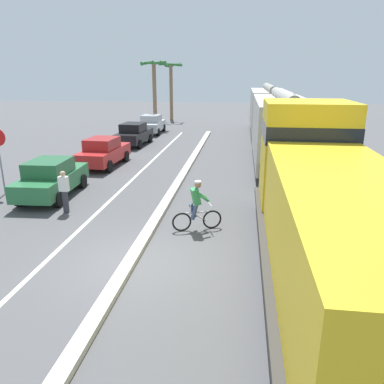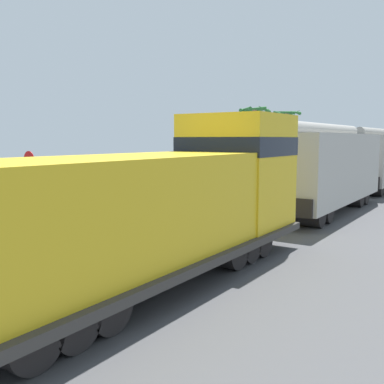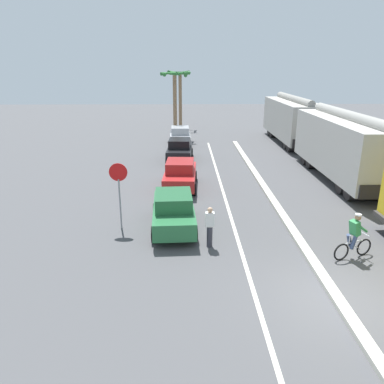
# 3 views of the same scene
# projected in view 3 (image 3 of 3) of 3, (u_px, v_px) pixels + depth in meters

# --- Properties ---
(ground_plane) EXTENTS (120.00, 120.00, 0.00)m
(ground_plane) POSITION_uv_depth(u_px,v_px,m) (336.00, 300.00, 11.21)
(ground_plane) COLOR #4C4C4F
(median_curb) EXTENTS (0.36, 36.00, 0.16)m
(median_curb) POSITION_uv_depth(u_px,v_px,m) (285.00, 219.00, 16.87)
(median_curb) COLOR beige
(median_curb) RESTS_ON ground
(lane_stripe) EXTENTS (0.14, 36.00, 0.01)m
(lane_stripe) POSITION_uv_depth(u_px,v_px,m) (232.00, 221.00, 16.85)
(lane_stripe) COLOR silver
(lane_stripe) RESTS_ON ground
(hopper_car_lead) EXTENTS (2.90, 10.60, 4.18)m
(hopper_car_lead) POSITION_uv_depth(u_px,v_px,m) (345.00, 146.00, 22.40)
(hopper_car_lead) COLOR #AFADA5
(hopper_car_lead) RESTS_ON ground
(hopper_car_middle) EXTENTS (2.90, 10.60, 4.18)m
(hopper_car_middle) POSITION_uv_depth(u_px,v_px,m) (292.00, 120.00, 33.38)
(hopper_car_middle) COLOR #A2A098
(hopper_car_middle) RESTS_ON ground
(parked_car_green) EXTENTS (1.99, 4.28, 1.62)m
(parked_car_green) POSITION_uv_depth(u_px,v_px,m) (174.00, 210.00, 15.90)
(parked_car_green) COLOR #286B3D
(parked_car_green) RESTS_ON ground
(parked_car_red) EXTENTS (1.98, 4.27, 1.62)m
(parked_car_red) POSITION_uv_depth(u_px,v_px,m) (180.00, 174.00, 21.22)
(parked_car_red) COLOR red
(parked_car_red) RESTS_ON ground
(parked_car_black) EXTENTS (1.99, 4.28, 1.62)m
(parked_car_black) POSITION_uv_depth(u_px,v_px,m) (180.00, 150.00, 27.41)
(parked_car_black) COLOR black
(parked_car_black) RESTS_ON ground
(parked_car_silver) EXTENTS (1.89, 4.23, 1.62)m
(parked_car_silver) POSITION_uv_depth(u_px,v_px,m) (180.00, 136.00, 32.75)
(parked_car_silver) COLOR #B7BABF
(parked_car_silver) RESTS_ON ground
(cyclist) EXTENTS (1.62, 0.71, 1.71)m
(cyclist) POSITION_uv_depth(u_px,v_px,m) (354.00, 237.00, 13.39)
(cyclist) COLOR black
(cyclist) RESTS_ON ground
(stop_sign) EXTENTS (0.76, 0.08, 2.88)m
(stop_sign) POSITION_uv_depth(u_px,v_px,m) (119.00, 183.00, 15.52)
(stop_sign) COLOR gray
(stop_sign) RESTS_ON ground
(palm_tree_near) EXTENTS (2.67, 2.78, 6.35)m
(palm_tree_near) POSITION_uv_depth(u_px,v_px,m) (174.00, 87.00, 34.89)
(palm_tree_near) COLOR #846647
(palm_tree_near) RESTS_ON ground
(palm_tree_far) EXTENTS (2.67, 2.75, 6.34)m
(palm_tree_far) POSITION_uv_depth(u_px,v_px,m) (180.00, 85.00, 40.76)
(palm_tree_far) COLOR #846647
(palm_tree_far) RESTS_ON ground
(pedestrian_by_cars) EXTENTS (0.34, 0.22, 1.62)m
(pedestrian_by_cars) POSITION_uv_depth(u_px,v_px,m) (210.00, 226.00, 14.25)
(pedestrian_by_cars) COLOR #33333D
(pedestrian_by_cars) RESTS_ON ground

